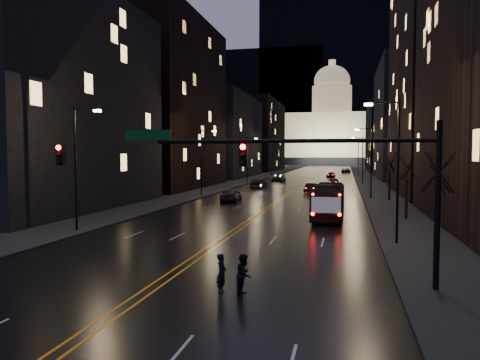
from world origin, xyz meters
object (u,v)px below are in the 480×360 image
Objects in this scene: traffic_signal at (299,167)px; bus at (329,201)px; oncoming_car_b at (259,184)px; pedestrian_b at (244,274)px; receding_car_a at (311,188)px; oncoming_car_a at (231,195)px; pedestrian_a at (222,274)px.

bus is at bearing 88.51° from traffic_signal.
oncoming_car_b is 57.46m from pedestrian_b.
pedestrian_b is (1.09, -52.05, 0.17)m from receding_car_a.
oncoming_car_a is at bearing -110.20° from receding_car_a.
pedestrian_b reaches higher than pedestrian_a.
receding_car_a is 2.47× the size of pedestrian_a.
receding_car_a is at bearing 97.60° from bus.
receding_car_a is at bearing 157.54° from oncoming_car_b.
traffic_signal reaches higher than bus.
pedestrian_b is (0.93, 0.00, 0.02)m from pedestrian_a.
bus reaches higher than oncoming_car_b.
bus is 16.77m from oncoming_car_a.
traffic_signal is 4.31× the size of receding_car_a.
oncoming_car_a reaches higher than receding_car_a.
bus is 23.84m from pedestrian_b.
bus is at bearing -1.18° from pedestrian_b.
oncoming_car_b is (-0.45, 21.06, -0.05)m from oncoming_car_a.
pedestrian_b reaches higher than oncoming_car_b.
oncoming_car_a is (-11.25, 33.57, -4.27)m from traffic_signal.
pedestrian_b is at bearing -82.52° from receding_car_a.
pedestrian_a is at bearing 94.89° from pedestrian_b.
bus is 2.21× the size of oncoming_car_a.
pedestrian_b is at bearing 102.42° from oncoming_car_a.
traffic_signal reaches higher than pedestrian_a.
receding_car_a is 52.06m from pedestrian_b.
bus is at bearing 115.84° from oncoming_car_b.
oncoming_car_a is at bearing 135.22° from bus.
oncoming_car_a is at bearing 19.54° from pedestrian_b.
traffic_signal is 3.52× the size of oncoming_car_a.
traffic_signal is 1.59× the size of bus.
oncoming_car_a is 1.02× the size of oncoming_car_b.
traffic_signal reaches higher than pedestrian_b.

